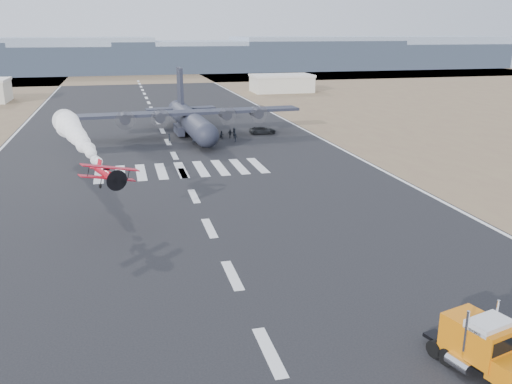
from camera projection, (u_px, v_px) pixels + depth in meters
name	position (u px, v px, depth m)	size (l,w,h in m)	color
ground	(269.00, 352.00, 35.67)	(500.00, 500.00, 0.00)	black
scrub_far	(136.00, 76.00, 249.30)	(500.00, 80.00, 0.00)	brown
runway_markings	(174.00, 156.00, 91.40)	(60.00, 260.00, 0.01)	silver
ridge_seg_d	(133.00, 59.00, 275.30)	(150.00, 50.00, 13.00)	gray
ridge_seg_e	(257.00, 55.00, 290.26)	(150.00, 50.00, 15.00)	gray
ridge_seg_f	(368.00, 52.00, 305.21)	(150.00, 50.00, 17.00)	gray
ridge_seg_g	(469.00, 54.00, 321.02)	(150.00, 50.00, 13.00)	gray
hangar_right	(282.00, 83.00, 184.92)	(20.50, 12.50, 5.90)	#B4B0A0
semi_truck	(485.00, 347.00, 32.89)	(4.47, 8.51, 3.74)	black
aerobatic_biplane	(107.00, 174.00, 57.09)	(6.19, 5.78, 3.10)	red
smoke_trail	(71.00, 128.00, 82.53)	(8.87, 35.64, 3.94)	white
transport_aircraft	(190.00, 119.00, 108.61)	(43.54, 35.85, 12.58)	#1E202D
support_vehicle	(263.00, 130.00, 110.46)	(2.50, 5.43, 1.51)	black
crew_a	(194.00, 140.00, 100.12)	(0.65, 0.53, 1.78)	black
crew_b	(210.00, 139.00, 100.44)	(0.91, 0.56, 1.87)	black
crew_c	(235.00, 138.00, 102.53)	(1.07, 0.50, 1.65)	black
crew_d	(230.00, 134.00, 105.95)	(1.04, 0.53, 1.77)	black
crew_e	(234.00, 132.00, 108.42)	(0.80, 0.49, 1.63)	black
crew_f	(200.00, 136.00, 103.98)	(1.54, 0.50, 1.66)	black
crew_g	(169.00, 138.00, 101.73)	(0.64, 0.52, 1.75)	black
crew_h	(222.00, 135.00, 104.94)	(0.81, 0.50, 1.66)	black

